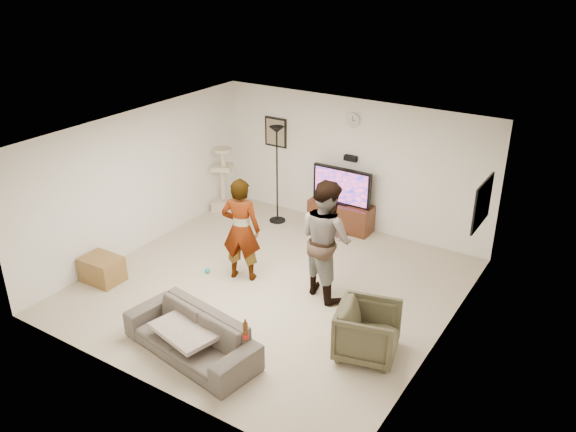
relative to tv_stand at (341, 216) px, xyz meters
The scene contains 24 objects.
floor 2.52m from the tv_stand, 88.56° to the right, with size 5.50×5.50×0.02m, color tan.
ceiling 3.37m from the tv_stand, 88.56° to the right, with size 5.50×5.50×0.02m, color silver.
wall_back 1.02m from the tv_stand, 75.54° to the left, with size 5.50×0.04×2.50m, color white.
wall_front 5.35m from the tv_stand, 89.31° to the right, with size 5.50×0.04×2.50m, color white.
wall_left 3.80m from the tv_stand, 137.01° to the right, with size 0.04×5.50×2.50m, color white.
wall_right 3.89m from the tv_stand, 41.68° to the right, with size 0.04×5.50×2.50m, color white.
wall_clock 1.85m from the tv_stand, 73.63° to the left, with size 0.26×0.26×0.04m, color silver.
wall_speaker 1.14m from the tv_stand, 71.15° to the left, with size 0.25×0.10×0.10m, color black.
picture_back 2.13m from the tv_stand, behind, with size 0.42×0.03×0.52m, color #7B7156.
picture_right 3.19m from the tv_stand, 17.95° to the right, with size 0.03×0.78×0.62m, color #DCD25E.
tv_stand is the anchor object (origin of this frame).
console_box 0.46m from the tv_stand, 80.76° to the right, with size 0.40×0.30×0.07m, color #B2B3BF.
tv 0.61m from the tv_stand, ahead, with size 1.19×0.08×0.70m, color black.
tv_screen 0.61m from the tv_stand, 90.00° to the right, with size 1.09×0.01×0.62m, color #F94854.
floor_lamp 1.45m from the tv_stand, 162.17° to the right, with size 0.32×0.32×1.93m, color black.
cat_tree 2.55m from the tv_stand, 168.60° to the right, with size 0.43×0.43×1.35m, color #C1B494.
person_left 2.64m from the tv_stand, 100.97° to the right, with size 0.63×0.42×1.73m, color #AAAAAA.
person_right 2.48m from the tv_stand, 68.22° to the right, with size 0.92×0.72×1.89m, color navy.
sofa 4.50m from the tv_stand, 88.31° to the right, with size 1.98×0.77×0.58m, color #4B433B.
throw_blanket 4.50m from the tv_stand, 88.62° to the right, with size 0.90×0.70×0.06m, color #B29E91.
beer_bottle 4.63m from the tv_stand, 76.96° to the right, with size 0.06×0.06×0.25m, color #4A250C.
armchair 3.89m from the tv_stand, 57.04° to the right, with size 0.78×0.81×0.73m, color #413D29.
side_table 4.49m from the tv_stand, 121.39° to the right, with size 0.63×0.47×0.42m, color brown.
toy_ball 2.94m from the tv_stand, 111.19° to the right, with size 0.09×0.09×0.09m, color teal.
Camera 1 is at (4.58, -6.69, 4.96)m, focal length 36.58 mm.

